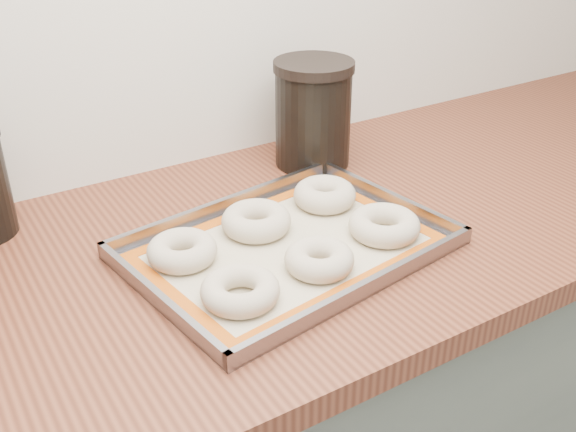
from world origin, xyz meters
TOP-DOWN VIEW (x-y plane):
  - countertop at (0.00, 1.68)m, footprint 3.06×0.68m
  - baking_tray at (0.16, 1.62)m, footprint 0.50×0.39m
  - baking_mat at (0.16, 1.62)m, footprint 0.46×0.35m
  - bagel_front_left at (0.04, 1.54)m, footprint 0.12×0.12m
  - bagel_front_mid at (0.17, 1.54)m, footprint 0.13×0.13m
  - bagel_front_right at (0.31, 1.57)m, footprint 0.11×0.11m
  - bagel_back_left at (0.01, 1.67)m, footprint 0.13×0.13m
  - bagel_back_mid at (0.15, 1.69)m, footprint 0.12×0.12m
  - bagel_back_right at (0.29, 1.70)m, footprint 0.14×0.14m
  - canister_right at (0.37, 1.87)m, footprint 0.15×0.15m

SIDE VIEW (x-z plane):
  - countertop at x=0.00m, z-range 0.86..0.90m
  - baking_mat at x=0.16m, z-range 0.90..0.91m
  - baking_tray at x=0.16m, z-range 0.89..0.92m
  - bagel_front_left at x=0.04m, z-range 0.90..0.94m
  - bagel_back_left at x=0.01m, z-range 0.90..0.94m
  - bagel_front_mid at x=0.17m, z-range 0.90..0.94m
  - bagel_front_right at x=0.31m, z-range 0.90..0.94m
  - bagel_back_mid at x=0.15m, z-range 0.90..0.94m
  - bagel_back_right at x=0.29m, z-range 0.90..0.94m
  - canister_right at x=0.37m, z-range 0.90..1.10m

